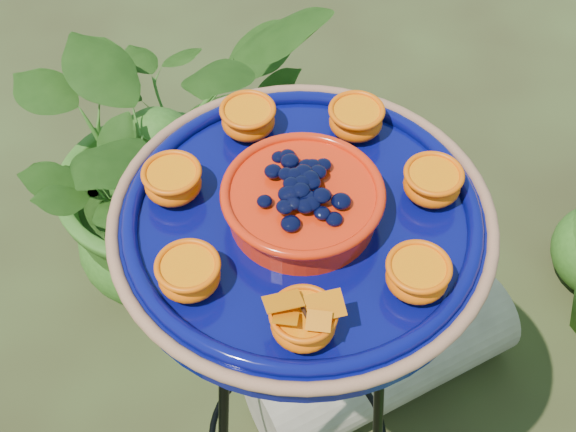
# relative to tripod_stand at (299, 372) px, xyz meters

# --- Properties ---
(tripod_stand) EXTENTS (0.41, 0.41, 0.98)m
(tripod_stand) POSITION_rel_tripod_stand_xyz_m (0.00, 0.00, 0.00)
(tripod_stand) COLOR black
(tripod_stand) RESTS_ON ground
(feeder_dish) EXTENTS (0.57, 0.57, 0.12)m
(feeder_dish) POSITION_rel_tripod_stand_xyz_m (0.00, -0.00, 0.43)
(feeder_dish) COLOR #060950
(feeder_dish) RESTS_ON tripod_stand
(driftwood_log) EXTENTS (0.67, 0.56, 0.22)m
(driftwood_log) POSITION_rel_tripod_stand_xyz_m (0.18, 0.31, -0.49)
(driftwood_log) COLOR tan
(driftwood_log) RESTS_ON ground
(shrub_back_left) EXTENTS (1.00, 1.01, 0.85)m
(shrub_back_left) POSITION_rel_tripod_stand_xyz_m (-0.42, 0.66, -0.17)
(shrub_back_left) COLOR #295216
(shrub_back_left) RESTS_ON ground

